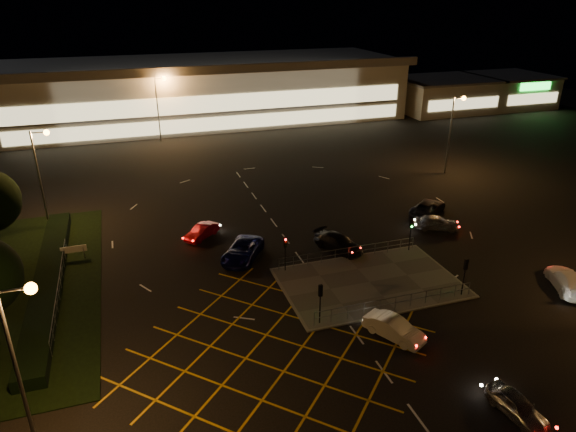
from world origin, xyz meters
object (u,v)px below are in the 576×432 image
object	(u,v)px
signal_ne	(411,228)
car_approach_white	(568,281)
signal_se	(465,269)
signal_nw	(285,247)
car_east_grey	(428,207)
signal_sw	(320,296)
car_near_silver	(517,406)
car_left_blue	(243,251)
car_queue_white	(394,328)
car_right_silver	(437,223)
car_circ_red	(202,232)
car_far_dkgrey	(338,243)

from	to	relation	value
signal_ne	car_approach_white	world-z (taller)	signal_ne
signal_se	car_approach_white	distance (m)	8.99
signal_nw	car_east_grey	xyz separation A→B (m)	(18.46, 7.04, -1.64)
signal_sw	car_east_grey	xyz separation A→B (m)	(18.46, 15.03, -1.64)
signal_ne	car_approach_white	distance (m)	13.18
car_near_silver	car_left_blue	xyz separation A→B (m)	(-10.27, 22.94, 0.14)
signal_sw	signal_nw	distance (m)	7.99
signal_ne	car_left_blue	size ratio (longest dim) A/B	0.56
car_queue_white	car_right_silver	distance (m)	19.17
signal_ne	car_circ_red	world-z (taller)	signal_ne
car_east_grey	car_right_silver	bearing A→B (deg)	124.40
car_queue_white	car_circ_red	bearing A→B (deg)	88.31
car_near_silver	signal_ne	bearing A→B (deg)	69.63
car_right_silver	car_approach_white	world-z (taller)	car_approach_white
car_east_grey	car_queue_white	bearing A→B (deg)	106.56
car_queue_white	car_approach_white	bearing A→B (deg)	-24.23
signal_sw	car_approach_white	world-z (taller)	signal_sw
car_left_blue	car_approach_white	bearing A→B (deg)	3.75
signal_sw	car_approach_white	xyz separation A→B (m)	(20.66, -1.82, -1.59)
signal_nw	signal_ne	xyz separation A→B (m)	(12.00, 0.00, 0.00)
car_near_silver	signal_nw	bearing A→B (deg)	103.66
car_queue_white	car_far_dkgrey	xyz separation A→B (m)	(1.61, 13.30, 0.01)
signal_nw	car_left_blue	world-z (taller)	signal_nw
car_near_silver	car_queue_white	size ratio (longest dim) A/B	0.87
signal_se	car_queue_white	size ratio (longest dim) A/B	0.72
signal_ne	car_far_dkgrey	bearing A→B (deg)	159.25
signal_se	car_approach_white	xyz separation A→B (m)	(8.66, -1.82, -1.59)
car_left_blue	car_far_dkgrey	xyz separation A→B (m)	(8.82, -1.11, -0.06)
car_right_silver	car_queue_white	bearing A→B (deg)	165.60
signal_sw	signal_ne	xyz separation A→B (m)	(12.00, 7.99, 0.00)
signal_ne	car_queue_white	distance (m)	13.52
car_approach_white	signal_ne	bearing A→B (deg)	-24.44
car_right_silver	car_approach_white	distance (m)	13.59
car_near_silver	car_queue_white	distance (m)	9.06
signal_ne	car_queue_white	xyz separation A→B (m)	(-7.69, -10.99, -1.65)
signal_sw	car_right_silver	xyz separation A→B (m)	(17.08, 11.29, -1.63)
car_near_silver	signal_se	bearing A→B (deg)	61.10
car_near_silver	car_right_silver	size ratio (longest dim) A/B	0.88
signal_sw	car_left_blue	bearing A→B (deg)	-75.70
car_queue_white	car_far_dkgrey	world-z (taller)	car_far_dkgrey
signal_ne	car_approach_white	bearing A→B (deg)	-48.54
signal_ne	car_far_dkgrey	size ratio (longest dim) A/B	0.63
signal_ne	car_circ_red	bearing A→B (deg)	153.49
car_circ_red	car_east_grey	xyz separation A→B (m)	(24.11, -1.76, 0.08)
car_right_silver	car_east_grey	size ratio (longest dim) A/B	0.83
car_queue_white	car_east_grey	world-z (taller)	car_east_grey
signal_nw	car_circ_red	size ratio (longest dim) A/B	0.79
car_right_silver	car_approach_white	bearing A→B (deg)	-137.34
car_approach_white	car_left_blue	bearing A→B (deg)	-5.19
signal_se	signal_ne	world-z (taller)	same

